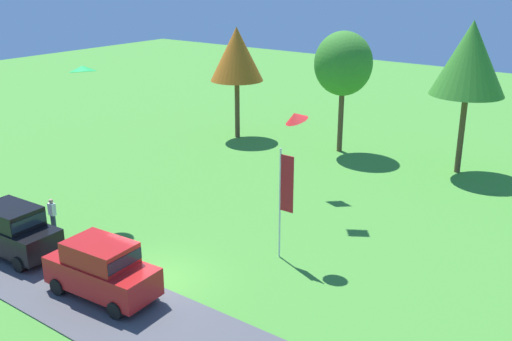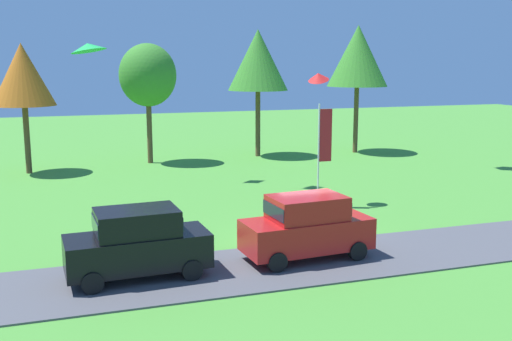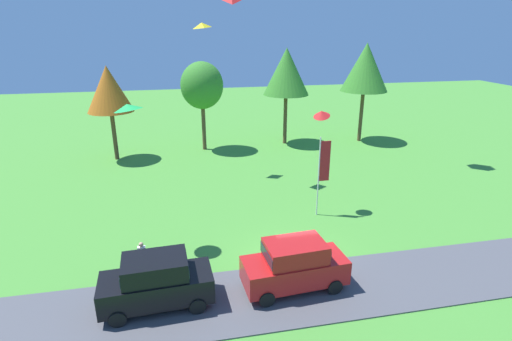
{
  "view_description": "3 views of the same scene",
  "coord_description": "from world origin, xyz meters",
  "views": [
    {
      "loc": [
        16.41,
        -14.93,
        12.33
      ],
      "look_at": [
        2.18,
        4.07,
        4.11
      ],
      "focal_mm": 42.0,
      "sensor_mm": 36.0,
      "label": 1
    },
    {
      "loc": [
        -8.87,
        -21.03,
        7.04
      ],
      "look_at": [
        -0.21,
        4.94,
        2.0
      ],
      "focal_mm": 42.0,
      "sensor_mm": 36.0,
      "label": 2
    },
    {
      "loc": [
        -5.36,
        -16.61,
        11.21
      ],
      "look_at": [
        -0.62,
        6.59,
        2.58
      ],
      "focal_mm": 28.0,
      "sensor_mm": 36.0,
      "label": 3
    }
  ],
  "objects": [
    {
      "name": "kite_delta_low_drifter",
      "position": [
        -7.58,
        3.13,
        7.54
      ],
      "size": [
        1.91,
        1.9,
        0.53
      ],
      "primitive_type": "cone",
      "rotation": [
        0.18,
        0.0,
        4.16
      ],
      "color": "green"
    },
    {
      "name": "pavement_strip",
      "position": [
        0.0,
        -2.45,
        0.03
      ],
      "size": [
        36.0,
        4.4,
        0.06
      ],
      "primitive_type": "cube",
      "color": "#4C4C51",
      "rests_on": "ground"
    },
    {
      "name": "car_suv_mid_row",
      "position": [
        -0.64,
        -2.08,
        1.3
      ],
      "size": [
        4.73,
        2.31,
        2.28
      ],
      "color": "red",
      "rests_on": "ground"
    },
    {
      "name": "kite_delta_high_right",
      "position": [
        3.14,
        5.54,
        6.28
      ],
      "size": [
        1.45,
        1.46,
        0.68
      ],
      "primitive_type": "cone",
      "rotation": [
        0.35,
        0.0,
        5.57
      ],
      "color": "red"
    },
    {
      "name": "tree_far_right",
      "position": [
        -10.73,
        18.97,
        6.16
      ],
      "size": [
        3.85,
        3.85,
        8.12
      ],
      "color": "brown",
      "rests_on": "ground"
    },
    {
      "name": "tree_right_of_center",
      "position": [
        5.27,
        20.94,
        7.06
      ],
      "size": [
        4.4,
        4.4,
        9.29
      ],
      "color": "brown",
      "rests_on": "ground"
    },
    {
      "name": "ground_plane",
      "position": [
        0.0,
        0.0,
        0.0
      ],
      "size": [
        120.0,
        120.0,
        0.0
      ],
      "primitive_type": "plane",
      "color": "#478E33"
    },
    {
      "name": "car_suv_near_entrance",
      "position": [
        -6.62,
        -2.13,
        1.3
      ],
      "size": [
        4.69,
        2.23,
        2.28
      ],
      "color": "black",
      "rests_on": "ground"
    },
    {
      "name": "tree_lone_near",
      "position": [
        -2.83,
        20.42,
        6.03
      ],
      "size": [
        3.89,
        3.89,
        8.2
      ],
      "color": "brown",
      "rests_on": "ground"
    },
    {
      "name": "tree_center_back",
      "position": [
        13.04,
        20.28,
        7.36
      ],
      "size": [
        4.59,
        4.59,
        9.69
      ],
      "color": "brown",
      "rests_on": "ground"
    },
    {
      "name": "flag_banner",
      "position": [
        3.14,
        4.82,
        3.19
      ],
      "size": [
        0.71,
        0.08,
        5.04
      ],
      "color": "silver",
      "rests_on": "ground"
    },
    {
      "name": "person_watching_sky",
      "position": [
        -7.36,
        0.42,
        0.88
      ],
      "size": [
        0.36,
        0.24,
        1.71
      ],
      "color": "#2D334C",
      "rests_on": "ground"
    }
  ]
}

